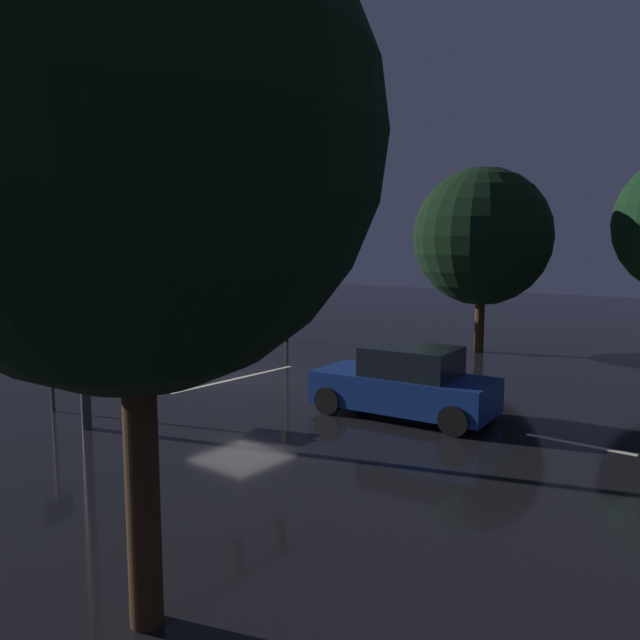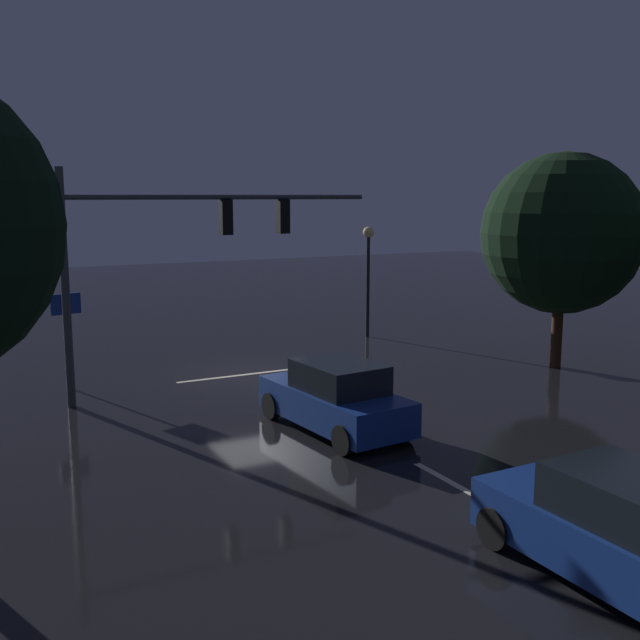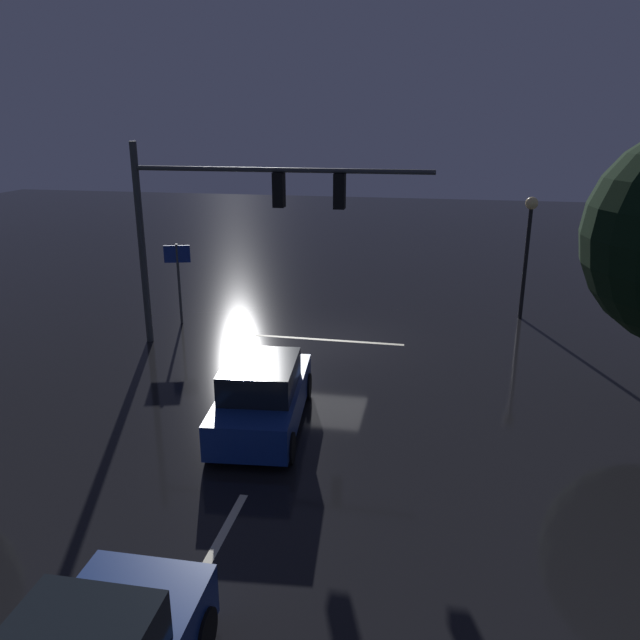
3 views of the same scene
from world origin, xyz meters
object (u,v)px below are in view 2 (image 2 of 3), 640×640
object	(u,v)px
car_distant	(618,530)
tree_left_far	(562,234)
route_sign	(66,319)
street_lamp_left_kerb	(368,259)
car_approaching	(336,398)
traffic_signal_assembly	(176,240)

from	to	relation	value
car_distant	tree_left_far	xyz separation A→B (m)	(-9.43, -10.66, 3.60)
route_sign	car_distant	bearing A→B (deg)	109.18
car_distant	street_lamp_left_kerb	distance (m)	19.48
street_lamp_left_kerb	car_approaching	bearing A→B (deg)	55.27
car_approaching	route_sign	world-z (taller)	route_sign
traffic_signal_assembly	car_distant	bearing A→B (deg)	100.88
car_distant	route_sign	size ratio (longest dim) A/B	1.54
traffic_signal_assembly	car_approaching	distance (m)	6.62
traffic_signal_assembly	street_lamp_left_kerb	distance (m)	10.54
car_approaching	street_lamp_left_kerb	xyz separation A→B (m)	(-6.92, -9.98, 2.34)
car_approaching	tree_left_far	world-z (taller)	tree_left_far
car_distant	car_approaching	bearing A→B (deg)	-88.45
traffic_signal_assembly	route_sign	distance (m)	4.09
street_lamp_left_kerb	tree_left_far	xyz separation A→B (m)	(-2.74, 7.48, 1.26)
car_approaching	tree_left_far	bearing A→B (deg)	-165.50
car_distant	route_sign	xyz separation A→B (m)	(5.28, -15.17, 1.27)
route_sign	car_approaching	bearing A→B (deg)	125.80
car_distant	street_lamp_left_kerb	xyz separation A→B (m)	(-6.69, -18.14, 2.34)
street_lamp_left_kerb	tree_left_far	world-z (taller)	tree_left_far
traffic_signal_assembly	car_approaching	size ratio (longest dim) A/B	2.02
car_distant	traffic_signal_assembly	bearing A→B (deg)	-79.12
car_distant	street_lamp_left_kerb	bearing A→B (deg)	-110.26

